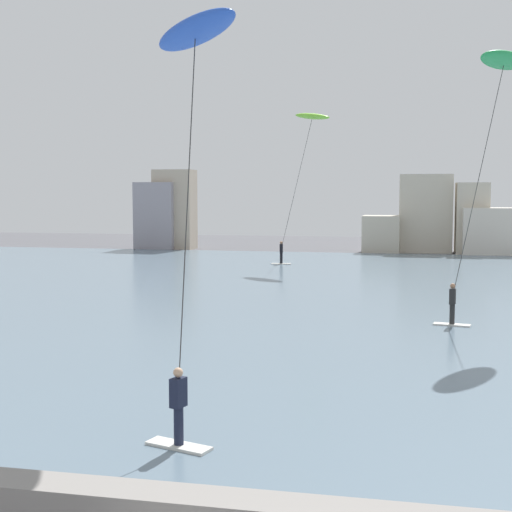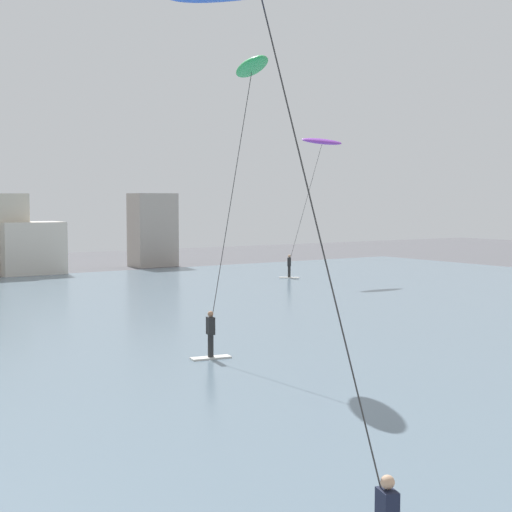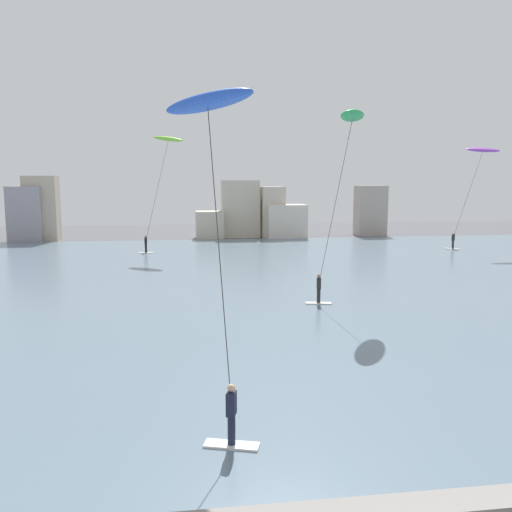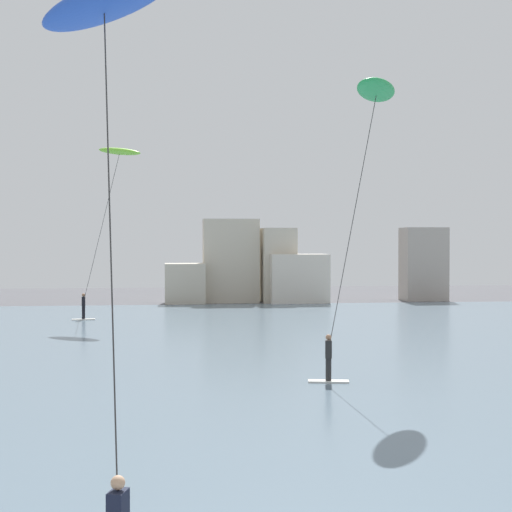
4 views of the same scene
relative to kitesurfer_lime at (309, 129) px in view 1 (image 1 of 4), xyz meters
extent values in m
cube|color=slate|center=(6.02, -14.32, -9.57)|extent=(84.00, 52.00, 0.10)
cube|color=gray|center=(-15.83, 13.57, -6.55)|extent=(3.66, 3.63, 6.14)
cube|color=#B7A893|center=(-14.30, 13.67, -5.97)|extent=(3.59, 2.54, 7.29)
cube|color=beige|center=(4.47, 13.49, -8.01)|extent=(3.16, 3.09, 3.22)
cube|color=beige|center=(8.23, 14.54, -6.22)|extent=(4.49, 2.24, 6.79)
cube|color=beige|center=(12.06, 14.20, -6.59)|extent=(2.65, 3.53, 6.05)
cube|color=beige|center=(13.48, 12.84, -7.64)|extent=(4.62, 3.21, 3.96)
cube|color=silver|center=(-2.09, 0.84, -9.49)|extent=(1.44, 0.60, 0.06)
cylinder|color=black|center=(-2.09, 0.84, -9.07)|extent=(0.20, 0.20, 0.78)
cube|color=black|center=(-2.09, 0.84, -8.38)|extent=(0.26, 0.36, 0.60)
sphere|color=#9E7051|center=(-2.09, 0.84, -7.97)|extent=(0.20, 0.20, 0.20)
cylinder|color=#333333|center=(-0.95, 0.38, -3.88)|extent=(2.31, 0.94, 9.11)
ellipsoid|color=#7AD133|center=(0.19, -0.08, 0.83)|extent=(3.29, 3.06, 0.90)
cube|color=silver|center=(2.38, -36.56, -9.49)|extent=(1.47, 0.83, 0.06)
cylinder|color=#191E33|center=(2.38, -36.56, -9.07)|extent=(0.20, 0.20, 0.78)
cube|color=#191E33|center=(2.38, -36.56, -8.38)|extent=(0.31, 0.39, 0.60)
sphere|color=tan|center=(2.38, -36.56, -7.97)|extent=(0.20, 0.20, 0.20)
cylinder|color=#333333|center=(2.20, -35.26, -4.63)|extent=(0.39, 2.62, 7.61)
ellipsoid|color=blue|center=(2.02, -33.96, -0.67)|extent=(2.92, 2.89, 0.82)
cube|color=silver|center=(8.57, -21.43, -9.49)|extent=(1.46, 0.69, 0.06)
cylinder|color=black|center=(8.57, -21.43, -9.07)|extent=(0.20, 0.20, 0.78)
cube|color=black|center=(8.57, -21.43, -8.38)|extent=(0.28, 0.37, 0.60)
sphere|color=#9E7051|center=(8.57, -21.43, -7.97)|extent=(0.20, 0.20, 0.20)
cylinder|color=#333333|center=(9.39, -21.49, -4.03)|extent=(1.66, 0.14, 8.80)
ellipsoid|color=green|center=(10.21, -21.55, 0.52)|extent=(2.66, 3.59, 0.69)
camera|label=1|loc=(6.91, -50.31, -4.33)|focal=51.04mm
camera|label=2|loc=(-5.01, -44.21, -4.10)|focal=54.71mm
camera|label=3|loc=(1.23, -49.28, -2.83)|focal=37.56mm
camera|label=4|loc=(3.05, -46.97, -4.69)|focal=53.25mm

